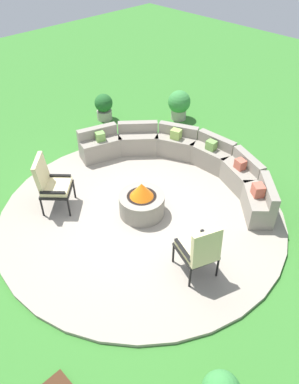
% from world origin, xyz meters
% --- Properties ---
extents(ground_plane, '(24.00, 24.00, 0.00)m').
position_xyz_m(ground_plane, '(0.00, 0.00, 0.00)').
color(ground_plane, '#387A2D').
extents(patio_circle, '(5.32, 5.32, 0.06)m').
position_xyz_m(patio_circle, '(0.00, 0.00, 0.03)').
color(patio_circle, '#9E9384').
rests_on(patio_circle, ground_plane).
extents(fire_pit, '(0.84, 0.84, 0.69)m').
position_xyz_m(fire_pit, '(0.00, 0.00, 0.32)').
color(fire_pit, gray).
rests_on(fire_pit, patio_circle).
extents(curved_stone_bench, '(4.38, 2.21, 0.69)m').
position_xyz_m(curved_stone_bench, '(-0.38, 1.62, 0.35)').
color(curved_stone_bench, gray).
rests_on(curved_stone_bench, patio_circle).
extents(lounge_chair_front_left, '(0.78, 0.80, 1.10)m').
position_xyz_m(lounge_chair_front_left, '(-1.31, -1.06, 0.62)').
color(lounge_chair_front_left, black).
rests_on(lounge_chair_front_left, patio_circle).
extents(lounge_chair_front_right, '(0.74, 0.69, 1.02)m').
position_xyz_m(lounge_chair_front_right, '(1.64, -0.35, 0.60)').
color(lounge_chair_front_right, black).
rests_on(lounge_chair_front_right, patio_circle).
extents(potted_plant_1, '(0.59, 0.59, 0.78)m').
position_xyz_m(potted_plant_1, '(-2.11, 3.37, 0.42)').
color(potted_plant_1, '#A89E8E').
rests_on(potted_plant_1, ground_plane).
extents(potted_plant_2, '(0.47, 0.47, 0.70)m').
position_xyz_m(potted_plant_2, '(-3.49, 1.94, 0.38)').
color(potted_plant_2, '#A89E8E').
rests_on(potted_plant_2, ground_plane).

